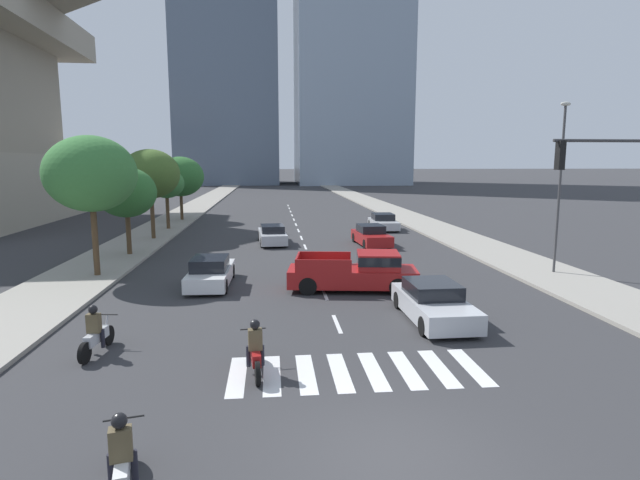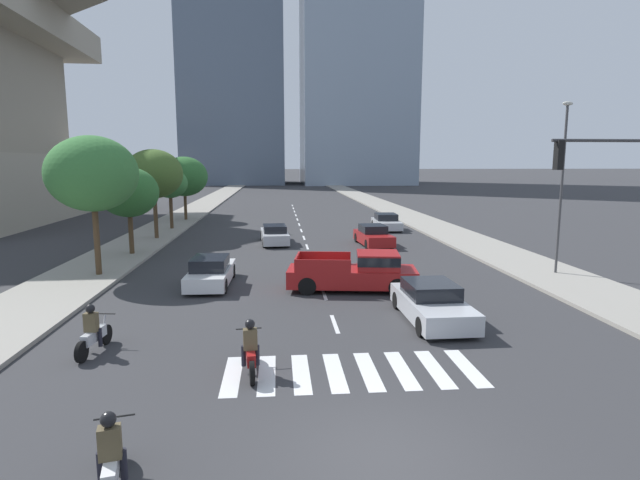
{
  "view_description": "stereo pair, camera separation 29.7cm",
  "coord_description": "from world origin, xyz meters",
  "px_view_note": "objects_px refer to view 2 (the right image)",
  "views": [
    {
      "loc": [
        -2.21,
        -8.59,
        5.51
      ],
      "look_at": [
        0.0,
        13.94,
        2.0
      ],
      "focal_mm": 28.25,
      "sensor_mm": 36.0,
      "label": 1
    },
    {
      "loc": [
        -1.92,
        -8.62,
        5.51
      ],
      "look_at": [
        0.0,
        13.94,
        2.0
      ],
      "focal_mm": 28.25,
      "sensor_mm": 36.0,
      "label": 2
    }
  ],
  "objects_px": {
    "street_tree_fourth": "(170,184)",
    "street_lamp_east": "(562,176)",
    "sedan_white_1": "(211,272)",
    "sedan_silver_4": "(275,235)",
    "street_tree_fifth": "(184,177)",
    "sedan_silver_2": "(386,222)",
    "street_tree_third": "(154,174)",
    "traffic_signal_near": "(626,194)",
    "motorcycle_lead": "(93,334)",
    "sedan_silver_3": "(432,303)",
    "motorcycle_trailing": "(112,460)",
    "street_tree_second": "(129,192)",
    "pickup_truck": "(358,272)",
    "street_tree_nearest": "(92,174)",
    "sedan_red_0": "(373,236)",
    "motorcycle_third": "(250,351)"
  },
  "relations": [
    {
      "from": "street_tree_fourth",
      "to": "street_tree_fifth",
      "type": "distance_m",
      "value": 6.47
    },
    {
      "from": "motorcycle_lead",
      "to": "street_tree_second",
      "type": "bearing_deg",
      "value": 19.35
    },
    {
      "from": "motorcycle_trailing",
      "to": "motorcycle_third",
      "type": "distance_m",
      "value": 5.16
    },
    {
      "from": "street_tree_second",
      "to": "street_tree_fifth",
      "type": "distance_m",
      "value": 17.99
    },
    {
      "from": "motorcycle_lead",
      "to": "motorcycle_trailing",
      "type": "distance_m",
      "value": 7.01
    },
    {
      "from": "pickup_truck",
      "to": "street_tree_fourth",
      "type": "bearing_deg",
      "value": 128.03
    },
    {
      "from": "motorcycle_trailing",
      "to": "street_tree_fourth",
      "type": "distance_m",
      "value": 34.41
    },
    {
      "from": "sedan_silver_2",
      "to": "street_tree_second",
      "type": "xyz_separation_m",
      "value": [
        -17.59,
        -10.38,
        3.17
      ]
    },
    {
      "from": "street_tree_fourth",
      "to": "street_tree_fifth",
      "type": "height_order",
      "value": "street_tree_fifth"
    },
    {
      "from": "street_tree_fourth",
      "to": "pickup_truck",
      "type": "bearing_deg",
      "value": -59.67
    },
    {
      "from": "motorcycle_third",
      "to": "street_tree_nearest",
      "type": "height_order",
      "value": "street_tree_nearest"
    },
    {
      "from": "street_tree_fifth",
      "to": "pickup_truck",
      "type": "bearing_deg",
      "value": -65.97
    },
    {
      "from": "sedan_white_1",
      "to": "street_tree_fourth",
      "type": "xyz_separation_m",
      "value": [
        -5.62,
        19.26,
        3.19
      ]
    },
    {
      "from": "sedan_silver_2",
      "to": "street_tree_third",
      "type": "relative_size",
      "value": 0.72
    },
    {
      "from": "pickup_truck",
      "to": "street_tree_nearest",
      "type": "distance_m",
      "value": 13.27
    },
    {
      "from": "pickup_truck",
      "to": "sedan_silver_2",
      "type": "distance_m",
      "value": 20.3
    },
    {
      "from": "sedan_white_1",
      "to": "sedan_silver_4",
      "type": "bearing_deg",
      "value": -12.0
    },
    {
      "from": "sedan_silver_4",
      "to": "sedan_silver_3",
      "type": "bearing_deg",
      "value": -166.26
    },
    {
      "from": "sedan_silver_3",
      "to": "street_tree_fifth",
      "type": "height_order",
      "value": "street_tree_fifth"
    },
    {
      "from": "sedan_silver_2",
      "to": "street_tree_fifth",
      "type": "distance_m",
      "value": 19.5
    },
    {
      "from": "street_lamp_east",
      "to": "traffic_signal_near",
      "type": "bearing_deg",
      "value": -107.81
    },
    {
      "from": "sedan_white_1",
      "to": "sedan_silver_3",
      "type": "bearing_deg",
      "value": -123.1
    },
    {
      "from": "street_lamp_east",
      "to": "street_tree_nearest",
      "type": "xyz_separation_m",
      "value": [
        -22.22,
        1.51,
        0.12
      ]
    },
    {
      "from": "motorcycle_trailing",
      "to": "sedan_silver_3",
      "type": "height_order",
      "value": "motorcycle_trailing"
    },
    {
      "from": "street_tree_nearest",
      "to": "street_tree_third",
      "type": "relative_size",
      "value": 1.05
    },
    {
      "from": "traffic_signal_near",
      "to": "street_tree_third",
      "type": "height_order",
      "value": "traffic_signal_near"
    },
    {
      "from": "motorcycle_lead",
      "to": "sedan_silver_3",
      "type": "xyz_separation_m",
      "value": [
        10.74,
        2.18,
        0.03
      ]
    },
    {
      "from": "pickup_truck",
      "to": "street_tree_fifth",
      "type": "xyz_separation_m",
      "value": [
        -12.1,
        27.14,
        3.37
      ]
    },
    {
      "from": "pickup_truck",
      "to": "street_tree_second",
      "type": "relative_size",
      "value": 1.13
    },
    {
      "from": "motorcycle_trailing",
      "to": "motorcycle_lead",
      "type": "bearing_deg",
      "value": 9.18
    },
    {
      "from": "pickup_truck",
      "to": "traffic_signal_near",
      "type": "xyz_separation_m",
      "value": [
        7.53,
        -6.03,
        3.69
      ]
    },
    {
      "from": "street_tree_third",
      "to": "pickup_truck",
      "type": "bearing_deg",
      "value": -51.8
    },
    {
      "from": "street_tree_fourth",
      "to": "sedan_silver_2",
      "type": "bearing_deg",
      "value": -3.73
    },
    {
      "from": "street_tree_fourth",
      "to": "street_lamp_east",
      "type": "bearing_deg",
      "value": -40.03
    },
    {
      "from": "pickup_truck",
      "to": "sedan_red_0",
      "type": "height_order",
      "value": "pickup_truck"
    },
    {
      "from": "street_lamp_east",
      "to": "street_tree_second",
      "type": "xyz_separation_m",
      "value": [
        -22.22,
        7.14,
        -1.07
      ]
    },
    {
      "from": "street_lamp_east",
      "to": "street_tree_fifth",
      "type": "xyz_separation_m",
      "value": [
        -22.22,
        25.13,
        -0.66
      ]
    },
    {
      "from": "sedan_silver_4",
      "to": "street_tree_fourth",
      "type": "height_order",
      "value": "street_tree_fourth"
    },
    {
      "from": "motorcycle_trailing",
      "to": "sedan_white_1",
      "type": "bearing_deg",
      "value": -11.45
    },
    {
      "from": "street_tree_nearest",
      "to": "sedan_silver_4",
      "type": "bearing_deg",
      "value": 48.53
    },
    {
      "from": "sedan_silver_2",
      "to": "traffic_signal_near",
      "type": "distance_m",
      "value": 25.94
    },
    {
      "from": "motorcycle_trailing",
      "to": "sedan_silver_2",
      "type": "distance_m",
      "value": 34.67
    },
    {
      "from": "sedan_silver_3",
      "to": "traffic_signal_near",
      "type": "height_order",
      "value": "traffic_signal_near"
    },
    {
      "from": "motorcycle_third",
      "to": "sedan_silver_3",
      "type": "distance_m",
      "value": 7.29
    },
    {
      "from": "street_tree_third",
      "to": "motorcycle_lead",
      "type": "bearing_deg",
      "value": -81.53
    },
    {
      "from": "motorcycle_trailing",
      "to": "sedan_silver_3",
      "type": "xyz_separation_m",
      "value": [
        8.17,
        8.7,
        0.03
      ]
    },
    {
      "from": "street_tree_third",
      "to": "traffic_signal_near",
      "type": "bearing_deg",
      "value": -47.47
    },
    {
      "from": "sedan_white_1",
      "to": "pickup_truck",
      "type": "bearing_deg",
      "value": -100.84
    },
    {
      "from": "motorcycle_trailing",
      "to": "sedan_white_1",
      "type": "distance_m",
      "value": 14.5
    },
    {
      "from": "motorcycle_lead",
      "to": "street_tree_fourth",
      "type": "distance_m",
      "value": 27.62
    }
  ]
}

